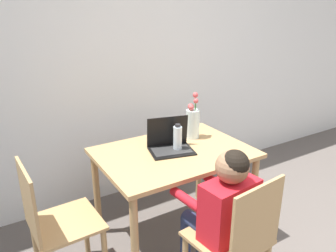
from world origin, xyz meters
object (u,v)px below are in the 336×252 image
Objects in this scene: chair_occupied at (236,241)px; water_bottle at (178,138)px; chair_spare at (55,224)px; person_seated at (222,205)px; laptop at (170,143)px; flower_vase at (193,122)px.

chair_occupied is 0.81m from water_bottle.
person_seated is (0.82, -0.57, 0.18)m from chair_spare.
person_seated reaches higher than chair_spare.
chair_spare is at bearing -161.10° from laptop.
laptop is at bearing -99.74° from person_seated.
chair_spare is 0.87× the size of person_seated.
flower_vase is (0.31, 0.87, 0.40)m from chair_occupied.
chair_occupied is 2.47× the size of laptop.
flower_vase is (0.32, 0.75, 0.22)m from person_seated.
water_bottle is at bearing -90.20° from chair_spare.
water_bottle is at bearing -101.64° from chair_occupied.
chair_occupied is 2.41× the size of flower_vase.
laptop is 0.31m from flower_vase.
person_seated is 0.64m from water_bottle.
flower_vase reaches higher than water_bottle.
chair_spare is 0.93m from laptop.
laptop is 1.78× the size of water_bottle.
chair_spare is at bearing -177.59° from water_bottle.
flower_vase is 0.28m from water_bottle.
person_seated is 0.84m from flower_vase.
person_seated is at bearing -79.83° from laptop.
laptop is (0.04, 0.64, 0.14)m from person_seated.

